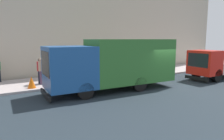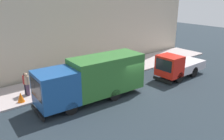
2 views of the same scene
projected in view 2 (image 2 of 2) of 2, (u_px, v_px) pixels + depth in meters
The scene contains 9 objects.
ground at pixel (134, 92), 18.28m from camera, with size 80.00×80.00×0.00m, color #222D35.
sidewalk at pixel (98, 74), 22.01m from camera, with size 4.12×30.00×0.14m, color #B4A6A5.
building_facade at pixel (81, 5), 21.86m from camera, with size 0.50×30.00×12.82m, color #C3B29C.
large_utility_truck at pixel (93, 78), 16.45m from camera, with size 2.76×8.25×3.14m.
small_flatbed_truck at pixel (178, 66), 21.04m from camera, with size 2.10×5.41×2.30m.
pedestrian_walking at pixel (27, 84), 17.05m from camera, with size 0.47×0.47×1.77m.
pedestrian_third at pixel (26, 83), 17.25m from camera, with size 0.42×0.42×1.74m.
traffic_cone_orange at pixel (21, 97), 16.20m from camera, with size 0.50×0.50×0.72m, color orange.
street_sign_post at pixel (75, 72), 18.32m from camera, with size 0.44×0.08×2.31m.
Camera 2 is at (-11.99, 11.83, 7.55)m, focal length 36.72 mm.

